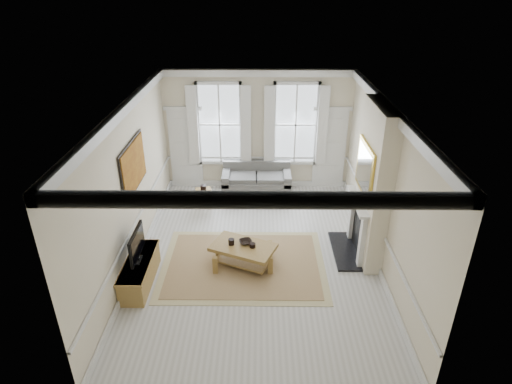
{
  "coord_description": "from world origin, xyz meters",
  "views": [
    {
      "loc": [
        0.06,
        -7.83,
        5.59
      ],
      "look_at": [
        -0.02,
        0.7,
        1.25
      ],
      "focal_mm": 30.0,
      "sensor_mm": 36.0,
      "label": 1
    }
  ],
  "objects_px": {
    "sofa": "(257,181)",
    "side_table": "(204,194)",
    "tv_stand": "(140,272)",
    "coffee_table": "(243,249)"
  },
  "relations": [
    {
      "from": "sofa",
      "to": "side_table",
      "type": "bearing_deg",
      "value": -150.18
    },
    {
      "from": "sofa",
      "to": "coffee_table",
      "type": "bearing_deg",
      "value": -94.28
    },
    {
      "from": "sofa",
      "to": "tv_stand",
      "type": "xyz_separation_m",
      "value": [
        -2.32,
        -4.03,
        -0.09
      ]
    },
    {
      "from": "side_table",
      "to": "coffee_table",
      "type": "distance_m",
      "value": 2.86
    },
    {
      "from": "side_table",
      "to": "coffee_table",
      "type": "relative_size",
      "value": 0.32
    },
    {
      "from": "coffee_table",
      "to": "side_table",
      "type": "bearing_deg",
      "value": 136.79
    },
    {
      "from": "side_table",
      "to": "tv_stand",
      "type": "xyz_separation_m",
      "value": [
        -0.91,
        -3.23,
        -0.11
      ]
    },
    {
      "from": "side_table",
      "to": "coffee_table",
      "type": "height_order",
      "value": "coffee_table"
    },
    {
      "from": "coffee_table",
      "to": "tv_stand",
      "type": "xyz_separation_m",
      "value": [
        -2.06,
        -0.61,
        -0.14
      ]
    },
    {
      "from": "sofa",
      "to": "tv_stand",
      "type": "relative_size",
      "value": 1.26
    }
  ]
}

